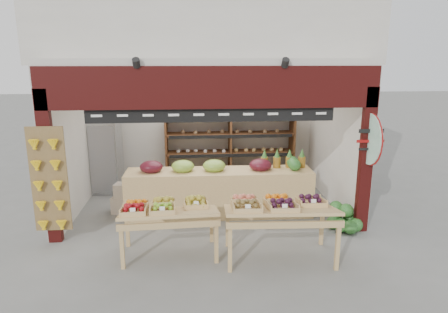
% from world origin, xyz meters
% --- Properties ---
extents(ground, '(60.00, 60.00, 0.00)m').
position_xyz_m(ground, '(0.00, 0.00, 0.00)').
color(ground, slate).
rests_on(ground, ground).
extents(shop_structure, '(6.36, 5.12, 5.40)m').
position_xyz_m(shop_structure, '(0.00, 1.61, 3.92)').
color(shop_structure, beige).
rests_on(shop_structure, ground).
extents(banana_board, '(0.60, 0.15, 1.80)m').
position_xyz_m(banana_board, '(-2.73, -1.17, 1.12)').
color(banana_board, olive).
rests_on(banana_board, ground).
extents(gift_sign, '(0.04, 0.93, 0.92)m').
position_xyz_m(gift_sign, '(2.75, -1.15, 1.75)').
color(gift_sign, silver).
rests_on(gift_sign, ground).
extents(back_shelving, '(3.19, 0.52, 1.96)m').
position_xyz_m(back_shelving, '(0.60, 1.94, 1.23)').
color(back_shelving, brown).
rests_on(back_shelving, ground).
extents(refrigerator, '(0.72, 0.72, 1.76)m').
position_xyz_m(refrigerator, '(-2.38, 1.63, 0.88)').
color(refrigerator, '#ABADB1').
rests_on(refrigerator, ground).
extents(cardboard_stack, '(1.02, 0.73, 0.62)m').
position_xyz_m(cardboard_stack, '(-1.55, 0.19, 0.23)').
color(cardboard_stack, white).
rests_on(cardboard_stack, ground).
extents(mid_counter, '(3.74, 0.79, 1.16)m').
position_xyz_m(mid_counter, '(0.18, -0.05, 0.51)').
color(mid_counter, tan).
rests_on(mid_counter, ground).
extents(display_table_left, '(1.59, 0.93, 0.99)m').
position_xyz_m(display_table_left, '(-0.84, -1.69, 0.77)').
color(display_table_left, tan).
rests_on(display_table_left, ground).
extents(display_table_right, '(1.78, 1.05, 1.09)m').
position_xyz_m(display_table_right, '(0.94, -1.92, 0.85)').
color(display_table_right, tan).
rests_on(display_table_right, ground).
extents(watermelon_pile, '(0.63, 0.65, 0.50)m').
position_xyz_m(watermelon_pile, '(2.45, -0.98, 0.19)').
color(watermelon_pile, '#1E4C19').
rests_on(watermelon_pile, ground).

